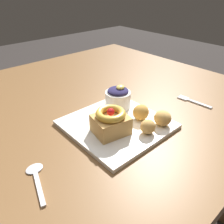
# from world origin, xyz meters

# --- Properties ---
(ground_plane) EXTENTS (8.00, 8.00, 0.00)m
(ground_plane) POSITION_xyz_m (0.00, 0.00, 0.00)
(ground_plane) COLOR #2D2826
(dining_table) EXTENTS (1.24, 1.07, 0.73)m
(dining_table) POSITION_xyz_m (0.00, 0.00, 0.64)
(dining_table) COLOR brown
(dining_table) RESTS_ON ground_plane
(front_plate) EXTENTS (0.27, 0.27, 0.01)m
(front_plate) POSITION_xyz_m (-0.03, -0.19, 0.74)
(front_plate) COLOR white
(front_plate) RESTS_ON dining_table
(cake_slice) EXTENTS (0.11, 0.10, 0.08)m
(cake_slice) POSITION_xyz_m (-0.07, -0.21, 0.78)
(cake_slice) COLOR tan
(cake_slice) RESTS_ON front_plate
(berry_ramekin) EXTENTS (0.08, 0.08, 0.08)m
(berry_ramekin) POSITION_xyz_m (0.04, -0.12, 0.78)
(berry_ramekin) COLOR white
(berry_ramekin) RESTS_ON front_plate
(fritter_front) EXTENTS (0.05, 0.05, 0.05)m
(fritter_front) POSITION_xyz_m (0.04, -0.22, 0.77)
(fritter_front) COLOR gold
(fritter_front) RESTS_ON front_plate
(fritter_middle) EXTENTS (0.04, 0.04, 0.04)m
(fritter_middle) POSITION_xyz_m (0.00, -0.28, 0.76)
(fritter_middle) COLOR tan
(fritter_middle) RESTS_ON front_plate
(fritter_back) EXTENTS (0.05, 0.05, 0.04)m
(fritter_back) POSITION_xyz_m (0.06, -0.29, 0.76)
(fritter_back) COLOR tan
(fritter_back) RESTS_ON front_plate
(fork) EXTENTS (0.03, 0.13, 0.00)m
(fork) POSITION_xyz_m (0.28, -0.26, 0.73)
(fork) COLOR silver
(fork) RESTS_ON dining_table
(spoon) EXTENTS (0.06, 0.12, 0.00)m
(spoon) POSITION_xyz_m (-0.30, -0.22, 0.73)
(spoon) COLOR silver
(spoon) RESTS_ON dining_table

